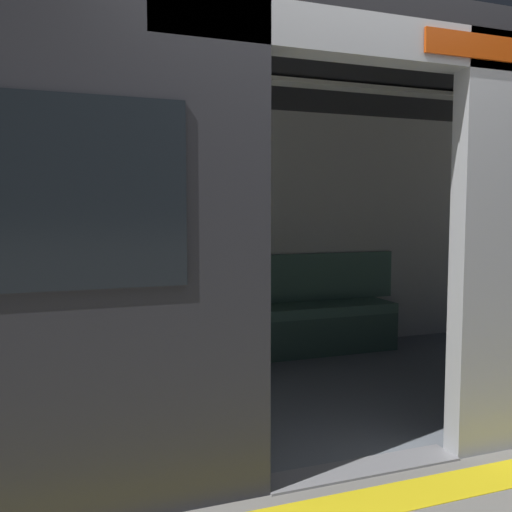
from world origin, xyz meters
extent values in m
plane|color=gray|center=(0.00, 0.00, 0.00)|extent=(60.00, 60.00, 0.00)
cube|color=yellow|center=(0.00, 0.30, 0.00)|extent=(8.00, 0.24, 0.01)
cube|color=black|center=(1.47, 0.09, 1.38)|extent=(1.10, 0.02, 0.76)
cube|color=#ADAFB5|center=(0.00, 0.00, 2.12)|extent=(2.13, 0.16, 0.20)
cube|color=#BF3F0C|center=(-0.53, 0.09, 2.12)|extent=(0.56, 0.02, 0.12)
cube|color=black|center=(0.00, -1.24, 2.28)|extent=(6.40, 2.64, 0.12)
cube|color=slate|center=(0.00, -1.24, 0.00)|extent=(6.08, 2.48, 0.01)
cube|color=silver|center=(0.00, -2.48, 1.11)|extent=(6.08, 0.10, 2.22)
cube|color=#4C7566|center=(0.00, -2.42, 0.67)|extent=(3.52, 0.06, 0.45)
cube|color=white|center=(0.00, -1.24, 2.19)|extent=(4.48, 0.16, 0.03)
cube|color=gray|center=(0.00, 0.00, 0.01)|extent=(1.06, 0.19, 0.01)
cube|color=#4C7566|center=(0.00, -2.20, 0.40)|extent=(3.14, 0.44, 0.09)
cube|color=#39574C|center=(0.00, -2.00, 0.18)|extent=(3.14, 0.04, 0.35)
cube|color=#4C8CC6|center=(0.31, -2.18, 0.69)|extent=(0.40, 0.26, 0.50)
sphere|color=tan|center=(0.31, -2.18, 1.04)|extent=(0.21, 0.21, 0.21)
sphere|color=#997F59|center=(0.31, -2.19, 1.08)|extent=(0.19, 0.19, 0.19)
cylinder|color=#4C8CC6|center=(0.08, -2.12, 0.72)|extent=(0.08, 0.08, 0.44)
cylinder|color=#4C8CC6|center=(0.55, -2.17, 0.72)|extent=(0.08, 0.08, 0.44)
cylinder|color=#2D2D38|center=(0.24, -1.97, 0.49)|extent=(0.17, 0.41, 0.14)
cylinder|color=#2D2D38|center=(0.42, -1.99, 0.49)|extent=(0.17, 0.41, 0.14)
cylinder|color=#2D2D38|center=(0.26, -1.77, 0.24)|extent=(0.10, 0.10, 0.40)
cylinder|color=#2D2D38|center=(0.44, -1.79, 0.24)|extent=(0.10, 0.10, 0.40)
cube|color=black|center=(0.27, -1.72, 0.03)|extent=(0.12, 0.23, 0.06)
cube|color=black|center=(0.45, -1.74, 0.03)|extent=(0.12, 0.23, 0.06)
cube|color=#262D4C|center=(0.74, -2.22, 0.53)|extent=(0.26, 0.14, 0.17)
cube|color=#1A2035|center=(0.74, -2.14, 0.52)|extent=(0.02, 0.01, 0.14)
cube|color=gold|center=(-0.04, -2.18, 0.46)|extent=(0.17, 0.24, 0.03)
cylinder|color=silver|center=(0.47, -0.44, 1.10)|extent=(0.04, 0.04, 2.20)
camera|label=1|loc=(1.45, 2.38, 1.31)|focal=39.27mm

